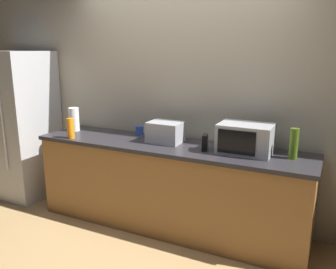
% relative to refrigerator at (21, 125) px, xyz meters
% --- Properties ---
extents(ground_plane, '(8.00, 8.00, 0.00)m').
position_rel_refrigerator_xyz_m(ground_plane, '(2.05, -0.40, -0.90)').
color(ground_plane, tan).
extents(back_wall, '(6.40, 0.10, 2.70)m').
position_rel_refrigerator_xyz_m(back_wall, '(2.05, 0.41, 0.45)').
color(back_wall, '#B2A893').
rests_on(back_wall, ground_plane).
extents(counter_run, '(2.84, 0.64, 0.90)m').
position_rel_refrigerator_xyz_m(counter_run, '(2.05, 0.00, -0.45)').
color(counter_run, '#9E6B38').
rests_on(counter_run, ground_plane).
extents(refrigerator, '(0.72, 0.73, 1.80)m').
position_rel_refrigerator_xyz_m(refrigerator, '(0.00, 0.00, 0.00)').
color(refrigerator, '#B7BABF').
rests_on(refrigerator, ground_plane).
extents(microwave, '(0.48, 0.35, 0.27)m').
position_rel_refrigerator_xyz_m(microwave, '(2.81, 0.05, 0.13)').
color(microwave, '#B7BABF').
rests_on(microwave, counter_run).
extents(toaster_oven, '(0.34, 0.26, 0.21)m').
position_rel_refrigerator_xyz_m(toaster_oven, '(1.99, 0.06, 0.10)').
color(toaster_oven, '#B7BABF').
rests_on(toaster_oven, counter_run).
extents(paper_towel_roll, '(0.12, 0.12, 0.27)m').
position_rel_refrigerator_xyz_m(paper_towel_roll, '(0.82, 0.05, 0.13)').
color(paper_towel_roll, white).
rests_on(paper_towel_roll, counter_run).
extents(cordless_phone, '(0.08, 0.12, 0.15)m').
position_rel_refrigerator_xyz_m(cordless_phone, '(2.45, -0.04, 0.07)').
color(cordless_phone, black).
rests_on(cordless_phone, counter_run).
extents(bottle_olive_oil, '(0.08, 0.08, 0.27)m').
position_rel_refrigerator_xyz_m(bottle_olive_oil, '(3.23, 0.06, 0.13)').
color(bottle_olive_oil, '#4C6B19').
rests_on(bottle_olive_oil, counter_run).
extents(bottle_dish_soap, '(0.08, 0.08, 0.22)m').
position_rel_refrigerator_xyz_m(bottle_dish_soap, '(1.02, -0.24, 0.11)').
color(bottle_dish_soap, orange).
rests_on(bottle_dish_soap, counter_run).
extents(mug_blue, '(0.09, 0.09, 0.10)m').
position_rel_refrigerator_xyz_m(mug_blue, '(1.59, 0.22, 0.05)').
color(mug_blue, '#2D4CB2').
rests_on(mug_blue, counter_run).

